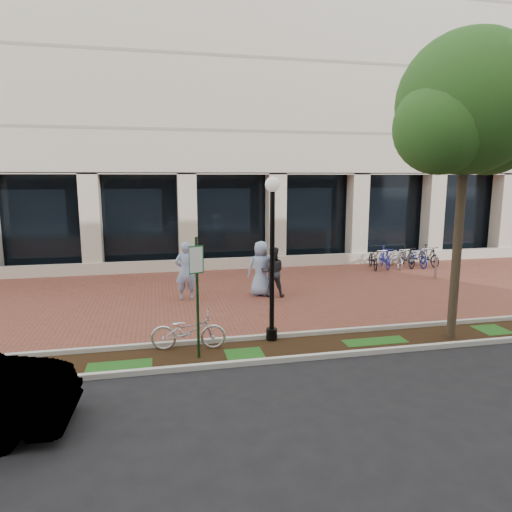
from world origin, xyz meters
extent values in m
plane|color=black|center=(0.00, 0.00, 0.00)|extent=(120.00, 120.00, 0.00)
cube|color=brown|center=(0.00, 0.00, 0.01)|extent=(40.00, 9.00, 0.01)
cube|color=black|center=(0.00, -5.25, 0.01)|extent=(40.00, 1.50, 0.01)
cube|color=beige|center=(0.00, -4.50, 0.06)|extent=(40.00, 0.12, 0.12)
cube|color=beige|center=(0.00, -6.00, 0.06)|extent=(40.00, 0.12, 0.12)
cube|color=beige|center=(0.00, 10.50, 10.10)|extent=(40.00, 12.00, 11.80)
cube|color=black|center=(0.00, 5.60, 2.10)|extent=(40.00, 0.15, 4.20)
cube|color=beige|center=(0.00, 4.50, 0.25)|extent=(40.00, 0.25, 0.50)
cube|color=beige|center=(0.00, 4.90, 2.10)|extent=(0.80, 0.80, 4.20)
cube|color=#153B19|center=(-2.50, -5.35, 1.38)|extent=(0.05, 0.05, 2.77)
cube|color=#19642D|center=(-2.50, -5.38, 2.27)|extent=(0.34, 0.02, 0.62)
cube|color=white|center=(-2.50, -5.40, 2.27)|extent=(0.30, 0.01, 0.56)
cylinder|color=black|center=(-0.60, -4.60, 0.15)|extent=(0.28, 0.28, 0.30)
cylinder|color=black|center=(-0.60, -4.60, 1.87)|extent=(0.12, 0.12, 3.73)
sphere|color=silver|center=(-0.60, -4.60, 3.88)|extent=(0.36, 0.36, 0.36)
cylinder|color=#4A3C2A|center=(3.89, -5.44, 2.04)|extent=(0.22, 0.22, 4.09)
sphere|color=#245219|center=(3.89, -5.44, 5.75)|extent=(3.32, 3.32, 3.32)
sphere|color=#245219|center=(4.80, -5.11, 5.25)|extent=(2.32, 2.32, 2.32)
sphere|color=#245219|center=(3.06, -5.69, 5.17)|extent=(2.16, 2.16, 2.16)
imported|color=silver|center=(-2.68, -4.77, 0.46)|extent=(1.84, 0.85, 0.93)
imported|color=#8DA6D2|center=(-2.44, -0.25, 0.98)|extent=(0.73, 0.50, 1.95)
imported|color=#28292D|center=(0.47, -0.51, 0.86)|extent=(0.94, 0.79, 1.72)
imported|color=#90AAD7|center=(0.12, -0.26, 0.95)|extent=(1.03, 0.77, 1.90)
cylinder|color=#B4B4B9|center=(7.59, 0.80, 0.42)|extent=(0.11, 0.11, 0.84)
sphere|color=#B4B4B9|center=(7.59, 0.80, 0.89)|extent=(0.12, 0.12, 0.12)
imported|color=black|center=(6.08, 3.23, 0.44)|extent=(0.99, 1.76, 0.88)
imported|color=navy|center=(6.63, 3.23, 0.49)|extent=(0.78, 1.68, 0.97)
imported|color=#B5B4B9|center=(7.18, 3.23, 0.44)|extent=(0.83, 1.74, 0.88)
imported|color=black|center=(7.73, 3.23, 0.49)|extent=(0.62, 1.66, 0.97)
imported|color=navy|center=(8.28, 3.23, 0.44)|extent=(0.67, 1.70, 0.88)
imported|color=black|center=(8.83, 3.23, 0.49)|extent=(0.46, 1.62, 0.97)
cylinder|color=#B4B4B9|center=(7.46, 3.23, 0.40)|extent=(0.04, 0.04, 0.80)
camera|label=1|loc=(-3.32, -15.20, 4.05)|focal=32.00mm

